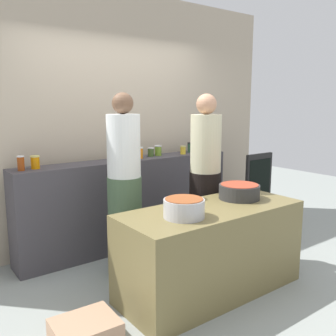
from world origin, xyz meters
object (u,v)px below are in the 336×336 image
Objects in this scene: cook_with_tongs at (125,193)px; preserve_jar_2 at (129,154)px; preserve_jar_3 at (140,153)px; preserve_jar_4 at (151,152)px; preserve_jar_0 at (21,163)px; bread_crate at (86,336)px; preserve_jar_7 at (191,147)px; preserve_jar_8 at (200,146)px; preserve_jar_6 at (183,150)px; cooking_pot_center at (239,192)px; cook_in_cap at (205,186)px; preserve_jar_1 at (35,162)px; cooking_pot_left at (184,208)px; preserve_jar_5 at (158,150)px; chalkboard_sign at (258,191)px.

preserve_jar_2 is at bearing 55.43° from cook_with_tongs.
preserve_jar_3 is 1.24× the size of preserve_jar_4.
preserve_jar_0 is 1.08× the size of preserve_jar_3.
preserve_jar_2 reaches higher than bread_crate.
preserve_jar_8 is at bearing 2.43° from preserve_jar_7.
cooking_pot_center is at bearing -104.97° from preserve_jar_6.
preserve_jar_6 is at bearing 35.52° from bread_crate.
cook_in_cap is 1.94m from bread_crate.
cooking_pot_center is (1.50, -1.34, -0.26)m from preserve_jar_1.
preserve_jar_1 is 0.30× the size of bread_crate.
cooking_pot_left is (0.85, -1.46, -0.26)m from preserve_jar_0.
bread_crate is at bearing -96.96° from preserve_jar_1.
preserve_jar_1 reaches higher than bread_crate.
preserve_jar_8 reaches higher than cooking_pot_center.
cook_with_tongs is (-0.86, -0.64, -0.29)m from preserve_jar_5.
preserve_jar_5 reaches higher than bread_crate.
preserve_jar_7 reaches higher than cooking_pot_left.
cook_in_cap reaches higher than preserve_jar_7.
preserve_jar_6 is at bearing -9.26° from preserve_jar_4.
chalkboard_sign reaches higher than cooking_pot_center.
cook_with_tongs reaches higher than cook_in_cap.
preserve_jar_2 is 0.35m from preserve_jar_4.
cooking_pot_center is 0.38× the size of chalkboard_sign.
preserve_jar_1 is at bearing 177.86° from preserve_jar_2.
preserve_jar_7 is (2.03, 0.02, -0.00)m from preserve_jar_1.
cook_with_tongs is at bearing -124.57° from preserve_jar_2.
preserve_jar_0 is 3.02m from chalkboard_sign.
preserve_jar_3 is at bearing -176.66° from preserve_jar_8.
chalkboard_sign is at bearing -10.74° from preserve_jar_1.
preserve_jar_2 is 1.88m from chalkboard_sign.
chalkboard_sign is (1.27, 0.81, -0.34)m from cooking_pot_center.
bread_crate is (-0.04, -1.48, -1.01)m from preserve_jar_0.
preserve_jar_0 reaches higher than chalkboard_sign.
preserve_jar_5 is 0.12× the size of chalkboard_sign.
preserve_jar_2 reaches higher than preserve_jar_6.
chalkboard_sign is (2.11, 0.08, -0.30)m from cook_with_tongs.
preserve_jar_5 is 1.49m from chalkboard_sign.
cooking_pot_left is 1.17m from bread_crate.
preserve_jar_5 is at bearing 12.38° from preserve_jar_3.
cooking_pot_left is (-0.69, -1.50, -0.24)m from preserve_jar_4.
preserve_jar_4 is 2.41m from bread_crate.
preserve_jar_8 reaches higher than bread_crate.
cooking_pot_left is at bearing -169.91° from cooking_pot_center.
preserve_jar_3 is 0.64m from preserve_jar_6.
cooking_pot_left is at bearing -114.84° from preserve_jar_4.
preserve_jar_3 is at bearing 109.49° from cook_in_cap.
preserve_jar_6 is at bearing -0.98° from preserve_jar_2.
cooking_pot_left is 0.88m from cook_with_tongs.
preserve_jar_0 is at bearing 120.27° from cooking_pot_left.
cook_with_tongs is 1.43m from bread_crate.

